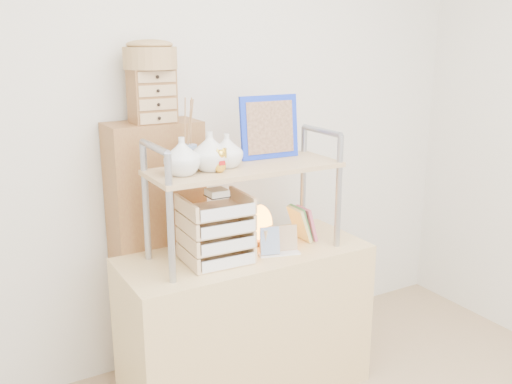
% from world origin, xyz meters
% --- Properties ---
extents(room_shell, '(3.42, 3.41, 2.61)m').
position_xyz_m(room_shell, '(0.00, 0.39, 1.69)').
color(room_shell, silver).
rests_on(room_shell, ground).
extents(desk, '(1.20, 0.50, 0.75)m').
position_xyz_m(desk, '(0.00, 1.20, 0.38)').
color(desk, tan).
rests_on(desk, ground).
extents(cabinet, '(0.45, 0.25, 1.35)m').
position_xyz_m(cabinet, '(-0.31, 1.57, 0.68)').
color(cabinet, brown).
rests_on(cabinet, ground).
extents(hutch, '(0.90, 0.34, 0.73)m').
position_xyz_m(hutch, '(-0.07, 1.21, 1.20)').
color(hutch, '#9699A4').
rests_on(hutch, desk).
extents(letter_tray, '(0.29, 0.27, 0.34)m').
position_xyz_m(letter_tray, '(-0.16, 1.16, 0.89)').
color(letter_tray, '#D9B582').
rests_on(letter_tray, desk).
extents(salt_lamp, '(0.13, 0.12, 0.20)m').
position_xyz_m(salt_lamp, '(0.12, 1.27, 0.85)').
color(salt_lamp, brown).
rests_on(salt_lamp, desk).
extents(desk_clock, '(0.10, 0.06, 0.13)m').
position_xyz_m(desk_clock, '(0.09, 1.13, 0.81)').
color(desk_clock, tan).
rests_on(desk_clock, desk).
extents(postcard_stand, '(0.20, 0.11, 0.14)m').
position_xyz_m(postcard_stand, '(0.12, 1.10, 0.79)').
color(postcard_stand, white).
rests_on(postcard_stand, desk).
extents(drawer_chest, '(0.20, 0.16, 0.25)m').
position_xyz_m(drawer_chest, '(-0.31, 1.55, 1.48)').
color(drawer_chest, brown).
rests_on(drawer_chest, cabinet).
extents(woven_basket, '(0.25, 0.25, 0.10)m').
position_xyz_m(woven_basket, '(-0.31, 1.55, 1.65)').
color(woven_basket, olive).
rests_on(woven_basket, drawer_chest).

